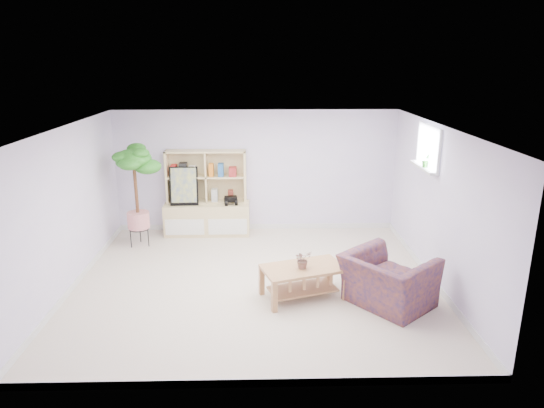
{
  "coord_description": "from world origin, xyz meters",
  "views": [
    {
      "loc": [
        0.09,
        -6.84,
        3.32
      ],
      "look_at": [
        0.27,
        0.7,
        1.06
      ],
      "focal_mm": 32.0,
      "sensor_mm": 36.0,
      "label": 1
    }
  ],
  "objects_px": {
    "storage_unit": "(206,193)",
    "coffee_table": "(303,282)",
    "floor_tree": "(136,197)",
    "armchair": "(388,277)"
  },
  "relations": [
    {
      "from": "storage_unit",
      "to": "floor_tree",
      "type": "xyz_separation_m",
      "value": [
        -1.19,
        -0.62,
        0.12
      ]
    },
    {
      "from": "floor_tree",
      "to": "armchair",
      "type": "height_order",
      "value": "floor_tree"
    },
    {
      "from": "armchair",
      "to": "storage_unit",
      "type": "bearing_deg",
      "value": 3.65
    },
    {
      "from": "coffee_table",
      "to": "armchair",
      "type": "bearing_deg",
      "value": -30.6
    },
    {
      "from": "storage_unit",
      "to": "armchair",
      "type": "distance_m",
      "value": 4.12
    },
    {
      "from": "storage_unit",
      "to": "coffee_table",
      "type": "relative_size",
      "value": 1.44
    },
    {
      "from": "coffee_table",
      "to": "floor_tree",
      "type": "bearing_deg",
      "value": 125.44
    },
    {
      "from": "storage_unit",
      "to": "floor_tree",
      "type": "relative_size",
      "value": 0.87
    },
    {
      "from": "storage_unit",
      "to": "coffee_table",
      "type": "bearing_deg",
      "value": -58.69
    },
    {
      "from": "coffee_table",
      "to": "floor_tree",
      "type": "relative_size",
      "value": 0.61
    }
  ]
}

